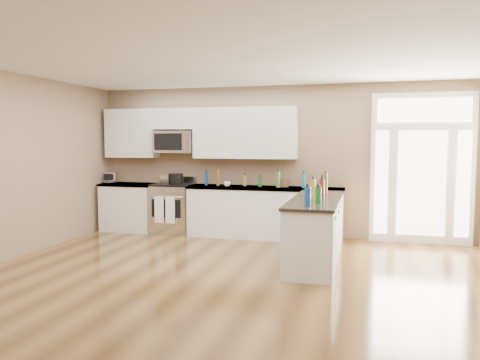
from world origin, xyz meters
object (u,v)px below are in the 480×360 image
object	(u,v)px
kitchen_range	(173,208)
stockpot	(176,179)
toaster_oven	(111,177)
peninsula_cabinet	(316,232)

from	to	relation	value
kitchen_range	stockpot	distance (m)	0.59
stockpot	toaster_oven	world-z (taller)	stockpot
stockpot	toaster_oven	distance (m)	1.48
peninsula_cabinet	kitchen_range	distance (m)	3.23
toaster_oven	kitchen_range	bearing A→B (deg)	-12.87
kitchen_range	toaster_oven	size ratio (longest dim) A/B	4.44
stockpot	toaster_oven	size ratio (longest dim) A/B	1.18
kitchen_range	toaster_oven	world-z (taller)	toaster_oven
kitchen_range	stockpot	bearing A→B (deg)	-19.64
peninsula_cabinet	kitchen_range	world-z (taller)	kitchen_range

